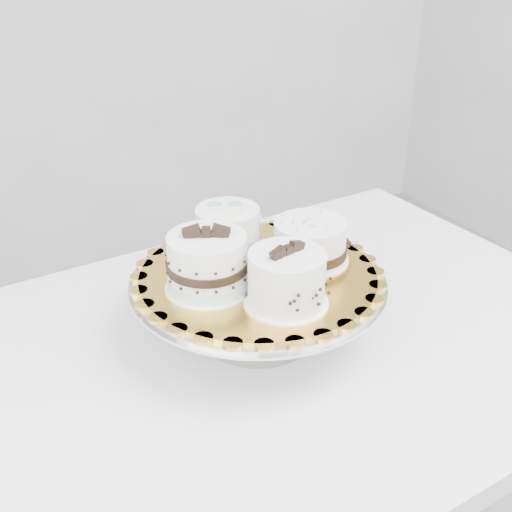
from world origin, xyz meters
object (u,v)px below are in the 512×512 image
table (262,387)px  cake_stand (258,295)px  cake_swirl (287,280)px  cake_banded (208,265)px  cake_dots (228,230)px  cake_board (258,275)px  cake_ribbon (310,242)px

table → cake_stand: 0.16m
cake_swirl → cake_banded: 0.11m
table → cake_dots: cake_dots is taller
table → cake_stand: bearing=77.7°
cake_board → cake_banded: (-0.08, -0.00, 0.04)m
table → cake_stand: size_ratio=3.07×
cake_board → cake_swirl: cake_swirl is taller
table → cake_board: cake_board is taller
table → cake_board: (0.00, 0.02, 0.19)m
cake_board → cake_dots: (-0.01, 0.08, 0.04)m
cake_banded → cake_dots: bearing=75.5°
cake_stand → cake_board: (0.00, 0.00, 0.03)m
cake_stand → cake_board: cake_board is taller
cake_swirl → cake_board: bearing=74.2°
cake_ribbon → cake_board: bearing=172.0°
cake_swirl → cake_banded: bearing=118.4°
cake_dots → cake_ribbon: (0.10, -0.08, -0.01)m
cake_dots → cake_board: bearing=-70.4°
cake_swirl → cake_dots: bearing=78.3°
table → cake_ribbon: 0.24m
cake_stand → cake_board: 0.03m
cake_stand → cake_banded: (-0.08, -0.00, 0.07)m
table → cake_swirl: cake_swirl is taller
cake_board → table: bearing=-98.7°
cake_banded → cake_dots: 0.11m
cake_board → cake_banded: cake_banded is taller
cake_banded → cake_dots: cake_banded is taller
cake_banded → table: bearing=13.0°
cake_stand → cake_banded: 0.11m
cake_swirl → cake_ribbon: cake_swirl is taller
table → cake_swirl: size_ratio=9.42×
cake_board → cake_ribbon: size_ratio=2.73×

